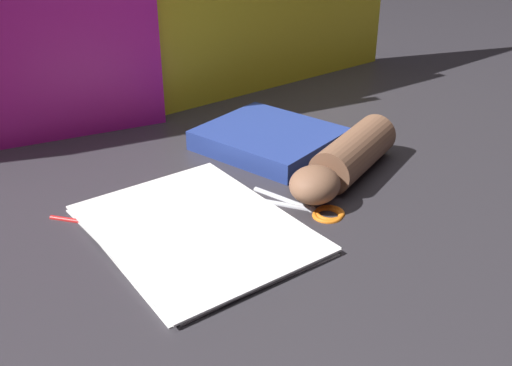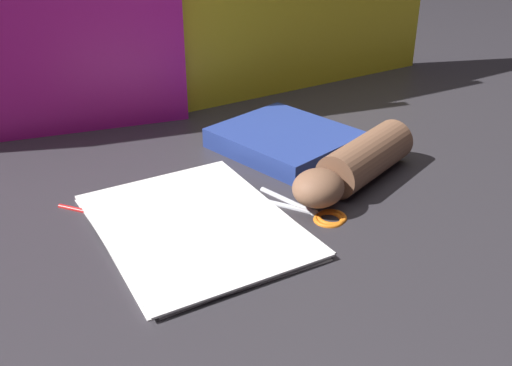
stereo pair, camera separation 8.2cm
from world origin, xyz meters
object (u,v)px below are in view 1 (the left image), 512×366
object	(u,v)px
book_closed	(269,139)
hand_forearm	(344,160)
scissors	(310,207)
paper_stack	(196,228)

from	to	relation	value
book_closed	hand_forearm	xyz separation A→B (m)	(0.03, -0.17, 0.02)
scissors	hand_forearm	world-z (taller)	hand_forearm
paper_stack	scissors	distance (m)	0.17
scissors	paper_stack	bearing A→B (deg)	164.88
book_closed	hand_forearm	distance (m)	0.17
scissors	hand_forearm	distance (m)	0.12
paper_stack	book_closed	distance (m)	0.30
paper_stack	hand_forearm	size ratio (longest dim) A/B	1.21
paper_stack	scissors	bearing A→B (deg)	-15.12
book_closed	paper_stack	bearing A→B (deg)	-145.59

